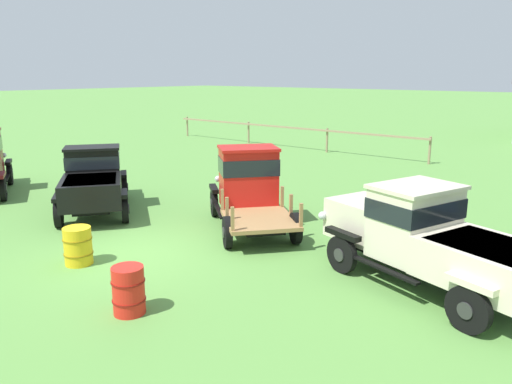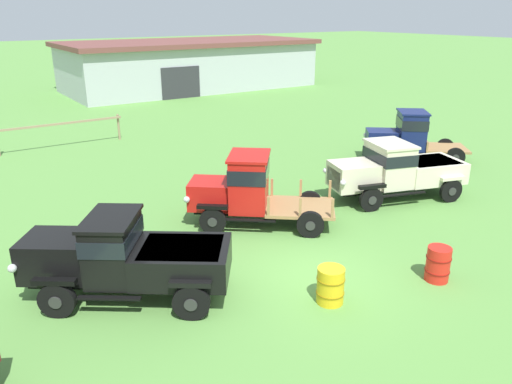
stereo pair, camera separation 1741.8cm
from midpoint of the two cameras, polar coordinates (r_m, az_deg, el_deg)
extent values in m
plane|color=#5B9342|center=(9.55, -35.56, -18.58)|extent=(240.00, 240.00, 0.00)
cube|color=#B2B7BC|center=(41.21, -18.13, 14.13)|extent=(20.74, 9.10, 3.69)
cube|color=brown|center=(41.09, -18.45, 16.93)|extent=(21.34, 9.90, 0.36)
cube|color=#2D2D33|center=(36.07, -20.72, 12.10)|extent=(3.20, 0.08, 2.40)
cylinder|color=#997F60|center=(25.09, -33.88, 5.80)|extent=(0.12, 0.12, 1.35)
cylinder|color=black|center=(12.79, -63.64, -14.87)|extent=(0.79, 0.64, 0.84)
cylinder|color=#2D2D2D|center=(12.76, -64.08, -15.09)|extent=(0.26, 0.19, 0.29)
cylinder|color=black|center=(13.44, -56.76, -11.38)|extent=(0.79, 0.64, 0.84)
cylinder|color=#2D2D2D|center=(13.48, -56.38, -11.18)|extent=(0.26, 0.19, 0.29)
cylinder|color=black|center=(10.28, -56.27, -18.80)|extent=(0.79, 0.64, 0.84)
cylinder|color=#2D2D2D|center=(10.24, -56.79, -19.10)|extent=(0.26, 0.19, 0.29)
cylinder|color=black|center=(11.08, -48.40, -14.01)|extent=(0.79, 0.64, 0.84)
cylinder|color=#2D2D2D|center=(11.13, -47.98, -13.74)|extent=(0.26, 0.19, 0.29)
cube|color=black|center=(11.91, -57.02, -14.12)|extent=(4.17, 3.38, 0.12)
cube|color=black|center=(13.07, -61.41, -10.49)|extent=(2.05, 1.97, 0.96)
cube|color=silver|center=(13.76, -62.82, -10.12)|extent=(0.64, 0.86, 0.72)
sphere|color=silver|center=(13.53, -65.47, -11.02)|extent=(0.20, 0.20, 0.20)
sphere|color=silver|center=(13.99, -60.50, -8.69)|extent=(0.20, 0.20, 0.20)
cube|color=black|center=(12.61, -64.31, -13.02)|extent=(0.90, 0.72, 0.12)
cube|color=black|center=(13.27, -57.35, -9.59)|extent=(0.90, 0.72, 0.12)
cube|color=black|center=(11.87, -58.85, -10.62)|extent=(1.76, 1.91, 1.40)
cube|color=black|center=(11.77, -59.30, -9.25)|extent=(1.82, 1.96, 0.39)
cube|color=black|center=(11.64, -59.92, -7.36)|extent=(1.89, 2.03, 0.08)
cube|color=black|center=(11.76, -61.19, -15.94)|extent=(1.23, 0.93, 0.05)
cube|color=black|center=(12.45, -54.05, -12.11)|extent=(1.23, 0.93, 0.05)
cube|color=black|center=(10.67, -53.98, -13.59)|extent=(2.76, 2.65, 0.75)
cube|color=black|center=(10.54, -54.51, -11.96)|extent=(2.33, 2.24, 0.06)
cube|color=black|center=(10.06, -57.06, -16.59)|extent=(0.87, 0.70, 0.12)
cube|color=black|center=(10.88, -49.04, -11.90)|extent=(0.87, 0.70, 0.12)
cylinder|color=black|center=(12.65, -39.62, -8.06)|extent=(0.74, 0.65, 0.82)
cylinder|color=#2D2D2D|center=(12.59, -39.93, -8.26)|extent=(0.24, 0.20, 0.29)
cylinder|color=black|center=(13.81, -34.65, -4.85)|extent=(0.74, 0.65, 0.82)
cylinder|color=#2D2D2D|center=(13.88, -34.40, -4.68)|extent=(0.24, 0.20, 0.29)
cylinder|color=black|center=(10.83, -28.25, -9.94)|extent=(0.74, 0.65, 0.82)
cylinder|color=#2D2D2D|center=(10.76, -28.53, -10.19)|extent=(0.24, 0.20, 0.29)
cylinder|color=black|center=(12.16, -23.81, -5.95)|extent=(0.74, 0.65, 0.82)
cylinder|color=#2D2D2D|center=(12.24, -23.59, -5.75)|extent=(0.24, 0.20, 0.29)
cube|color=black|center=(12.29, -32.14, -6.73)|extent=(3.87, 3.40, 0.12)
cube|color=red|center=(13.15, -38.17, -4.08)|extent=(1.81, 1.80, 0.85)
cube|color=silver|center=(13.60, -40.07, -4.03)|extent=(0.66, 0.80, 0.63)
sphere|color=silver|center=(13.17, -42.13, -4.89)|extent=(0.20, 0.20, 0.20)
sphere|color=silver|center=(14.02, -38.31, -2.73)|extent=(0.20, 0.20, 0.20)
cube|color=black|center=(12.48, -40.08, -6.18)|extent=(0.86, 0.75, 0.12)
cube|color=black|center=(13.65, -35.03, -3.09)|extent=(0.86, 0.75, 0.12)
cube|color=red|center=(12.21, -34.39, -2.79)|extent=(1.86, 1.93, 1.65)
cube|color=black|center=(12.10, -34.73, -1.16)|extent=(1.92, 1.98, 0.46)
cube|color=red|center=(11.96, -35.19, 1.05)|extent=(1.99, 2.05, 0.08)
cube|color=black|center=(11.89, -35.69, -8.46)|extent=(1.31, 1.10, 0.05)
cube|color=black|center=(13.09, -30.91, -5.05)|extent=(1.31, 1.10, 0.05)
cube|color=#9E7547|center=(11.56, -27.39, -6.83)|extent=(2.77, 2.72, 0.10)
cube|color=#9E7547|center=(11.36, -33.96, -6.62)|extent=(0.11, 0.11, 0.59)
cube|color=#9E7547|center=(12.58, -29.32, -3.34)|extent=(0.11, 0.11, 0.59)
cube|color=#9E7547|center=(10.80, -30.00, -7.13)|extent=(0.11, 0.11, 0.59)
cube|color=#9E7547|center=(12.07, -25.58, -3.62)|extent=(0.11, 0.11, 0.59)
cube|color=#9E7547|center=(10.29, -25.62, -7.65)|extent=(0.11, 0.11, 0.59)
cube|color=#9E7547|center=(11.62, -21.53, -3.91)|extent=(0.11, 0.11, 0.59)
cylinder|color=black|center=(11.73, -13.75, -5.63)|extent=(0.85, 0.40, 0.84)
cylinder|color=#2D2D2D|center=(11.64, -13.72, -5.82)|extent=(0.29, 0.12, 0.29)
cylinder|color=black|center=(13.46, -14.22, -2.26)|extent=(0.85, 0.40, 0.84)
cylinder|color=#2D2D2D|center=(13.55, -14.24, -2.11)|extent=(0.29, 0.12, 0.29)
cylinder|color=black|center=(12.20, 1.17, -3.99)|extent=(0.85, 0.40, 0.84)
cylinder|color=#2D2D2D|center=(12.12, 1.30, -4.16)|extent=(0.29, 0.12, 0.29)
cylinder|color=black|center=(13.88, -1.17, -0.94)|extent=(0.85, 0.40, 0.84)
cylinder|color=#2D2D2D|center=(13.96, -1.27, -0.81)|extent=(0.29, 0.12, 0.29)
cube|color=black|center=(12.67, -7.44, -2.82)|extent=(4.62, 2.34, 0.12)
cube|color=beige|center=(12.37, -15.29, -1.42)|extent=(1.86, 1.72, 0.90)
cube|color=silver|center=(12.41, -18.65, -1.94)|extent=(0.37, 1.01, 0.67)
sphere|color=silver|center=(11.72, -18.81, -2.89)|extent=(0.20, 0.20, 0.20)
sphere|color=silver|center=(13.05, -18.66, -0.55)|extent=(0.20, 0.20, 0.20)
cube|color=black|center=(11.54, -13.94, -3.52)|extent=(0.98, 0.48, 0.12)
cube|color=black|center=(13.30, -14.39, -0.38)|extent=(0.98, 0.48, 0.12)
cube|color=beige|center=(12.35, -9.10, 0.38)|extent=(1.63, 1.94, 1.45)
cube|color=black|center=(12.24, -9.19, 1.82)|extent=(1.69, 1.99, 0.41)
cube|color=beige|center=(12.12, -9.30, 3.79)|extent=(1.77, 2.05, 0.08)
cube|color=black|center=(11.81, -7.71, -4.69)|extent=(1.63, 0.63, 0.05)
cube|color=black|center=(13.50, -8.95, -1.52)|extent=(1.63, 0.63, 0.05)
cube|color=beige|center=(12.76, -1.49, -0.37)|extent=(2.61, 2.31, 0.75)
cube|color=black|center=(12.64, -1.51, 1.10)|extent=(2.19, 1.96, 0.06)
cube|color=beige|center=(12.02, 1.18, -1.93)|extent=(0.94, 0.47, 0.12)
cube|color=beige|center=(13.72, -1.18, 0.90)|extent=(0.94, 0.47, 0.12)
cylinder|color=black|center=(16.49, -2.85, 2.46)|extent=(0.75, 0.64, 0.84)
cylinder|color=#2D2D2D|center=(16.40, -2.89, 2.37)|extent=(0.25, 0.21, 0.29)
cylinder|color=black|center=(18.07, -2.15, 4.05)|extent=(0.75, 0.64, 0.84)
cylinder|color=#2D2D2D|center=(18.16, -2.11, 4.13)|extent=(0.25, 0.21, 0.29)
cylinder|color=black|center=(16.36, 7.12, 2.19)|extent=(0.75, 0.64, 0.84)
cylinder|color=#2D2D2D|center=(16.28, 7.13, 2.09)|extent=(0.25, 0.21, 0.29)
cylinder|color=black|center=(17.95, 6.95, 3.81)|extent=(0.75, 0.64, 0.84)
cylinder|color=#2D2D2D|center=(18.04, 6.95, 3.89)|extent=(0.25, 0.21, 0.29)
cube|color=black|center=(17.14, 1.88, 3.44)|extent=(3.76, 3.26, 0.12)
cube|color=#141E51|center=(17.16, -3.20, 5.05)|extent=(1.81, 1.78, 0.81)
cube|color=silver|center=(17.27, -5.40, 4.96)|extent=(0.62, 0.75, 0.61)
sphere|color=silver|center=(16.67, -5.81, 4.60)|extent=(0.20, 0.20, 0.20)
sphere|color=silver|center=(17.85, -5.08, 5.67)|extent=(0.20, 0.20, 0.20)
cube|color=black|center=(16.36, -2.88, 4.03)|extent=(0.88, 0.76, 0.12)
cube|color=black|center=(17.95, -2.17, 5.48)|extent=(0.88, 0.76, 0.12)
cube|color=#141E51|center=(16.93, 0.99, 6.28)|extent=(1.78, 1.84, 1.61)
cube|color=black|center=(16.85, 1.00, 7.48)|extent=(1.84, 1.89, 0.45)
cube|color=#141E51|center=(16.75, 1.01, 9.09)|extent=(1.91, 1.96, 0.08)
cube|color=black|center=(16.38, 1.16, 2.58)|extent=(1.30, 1.08, 0.05)
cube|color=black|center=(17.94, 1.51, 4.14)|extent=(1.30, 1.08, 0.05)
cube|color=#9E7547|center=(17.09, 6.08, 3.68)|extent=(2.57, 2.53, 0.10)
cube|color=#9E7547|center=(17.03, 2.98, 4.51)|extent=(1.05, 1.28, 0.44)
cylinder|color=gold|center=(8.38, -39.34, -21.41)|extent=(0.63, 0.63, 0.88)
cylinder|color=#896E0F|center=(8.28, -39.62, -20.45)|extent=(0.66, 0.66, 0.03)
cylinder|color=#896E0F|center=(8.49, -39.06, -22.33)|extent=(0.66, 0.66, 0.03)
cylinder|color=red|center=(7.78, -16.74, -20.31)|extent=(0.59, 0.59, 0.91)
cylinder|color=maroon|center=(7.66, -16.88, -19.27)|extent=(0.62, 0.62, 0.03)
cylinder|color=maroon|center=(7.89, -16.60, -21.32)|extent=(0.62, 0.62, 0.03)
camera|label=1|loc=(8.71, 50.40, 5.88)|focal=35.00mm
camera|label=2|loc=(8.71, -129.60, -5.88)|focal=35.00mm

